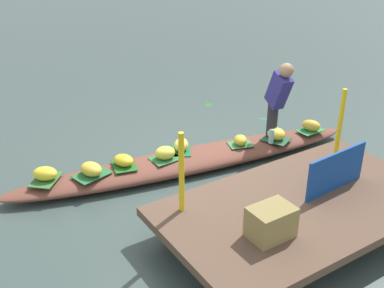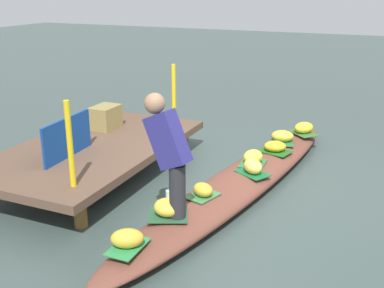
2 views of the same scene
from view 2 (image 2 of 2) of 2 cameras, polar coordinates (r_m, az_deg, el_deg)
name	(u,v)px [view 2 (image 2 of 2)]	position (r m, az deg, el deg)	size (l,w,h in m)	color
canal_water	(240,191)	(5.83, 5.86, -5.69)	(40.00, 40.00, 0.00)	#3A4A45
dock_platform	(93,149)	(6.34, -11.84, -0.55)	(3.20, 1.80, 0.41)	brown
vendor_boat	(241,182)	(5.78, 5.89, -4.64)	(5.21, 0.70, 0.23)	brown
leaf_mat_0	(282,141)	(6.96, 10.85, 0.32)	(0.45, 0.31, 0.01)	#246733
banana_bunch_0	(282,136)	(6.94, 10.89, 0.96)	(0.32, 0.24, 0.17)	gold
leaf_mat_1	(253,173)	(5.75, 7.35, -3.51)	(0.39, 0.26, 0.01)	#176433
banana_bunch_1	(253,166)	(5.72, 7.38, -2.70)	(0.28, 0.20, 0.18)	#F4D155
leaf_mat_2	(275,151)	(6.53, 9.98, -0.87)	(0.41, 0.30, 0.01)	#1E5E1C
banana_bunch_2	(275,146)	(6.51, 10.02, -0.27)	(0.29, 0.23, 0.15)	gold
leaf_mat_3	(128,247)	(4.23, -7.80, -12.22)	(0.41, 0.25, 0.01)	#2C8543
banana_bunch_3	(127,238)	(4.19, -7.85, -11.24)	(0.29, 0.19, 0.17)	gold
leaf_mat_4	(303,133)	(7.43, 13.33, 1.32)	(0.43, 0.29, 0.01)	#346830
banana_bunch_4	(304,128)	(7.40, 13.38, 1.94)	(0.31, 0.23, 0.17)	yellow
leaf_mat_5	(253,163)	(6.06, 7.37, -2.34)	(0.39, 0.30, 0.01)	#2E6E38
banana_bunch_5	(253,157)	(6.02, 7.40, -1.55)	(0.28, 0.23, 0.18)	yellow
leaf_mat_6	(203,196)	(5.12, 1.33, -6.26)	(0.35, 0.25, 0.01)	#3B7A41
banana_bunch_6	(203,190)	(5.09, 1.34, -5.55)	(0.25, 0.19, 0.14)	gold
leaf_mat_7	(168,215)	(4.72, -2.95, -8.61)	(0.39, 0.33, 0.01)	#265334
banana_bunch_7	(168,207)	(4.68, -2.97, -7.66)	(0.28, 0.26, 0.18)	yellow
vendor_person	(169,149)	(4.45, -2.86, -0.64)	(0.25, 0.49, 1.22)	#28282D
water_bottle	(170,200)	(4.80, -2.73, -6.74)	(0.08, 0.08, 0.21)	#A7D4D6
market_banner	(68,138)	(5.87, -14.84, 0.75)	(0.94, 0.03, 0.49)	navy
railing_post_west	(70,144)	(4.93, -14.55, -0.06)	(0.06, 0.06, 0.92)	yellow
railing_post_east	(174,96)	(6.89, -2.22, 5.87)	(0.06, 0.06, 0.92)	yellow
produce_crate	(105,117)	(6.97, -10.43, 3.23)	(0.44, 0.32, 0.33)	olive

